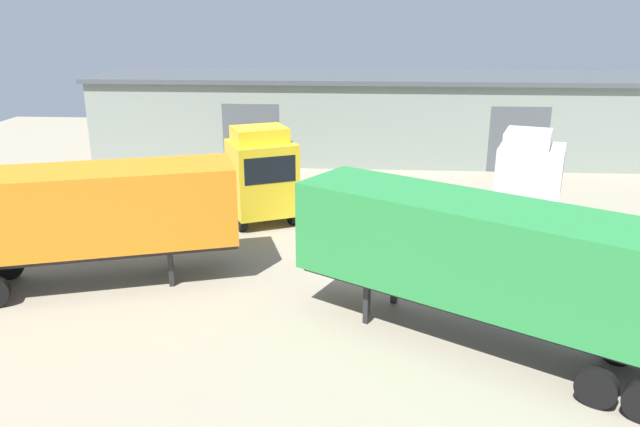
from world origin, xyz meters
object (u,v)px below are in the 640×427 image
(container_trailer_blue, at_px, (85,212))
(gravel_pile, at_px, (124,190))
(tractor_unit_yellow, at_px, (259,176))
(tractor_unit_white, at_px, (515,185))
(oil_drum, at_px, (327,257))
(container_trailer_green, at_px, (484,256))

(container_trailer_blue, distance_m, gravel_pile, 8.20)
(gravel_pile, bearing_deg, tractor_unit_yellow, -8.44)
(tractor_unit_white, distance_m, gravel_pile, 16.78)
(oil_drum, bearing_deg, gravel_pile, 146.99)
(container_trailer_blue, height_order, tractor_unit_yellow, tractor_unit_yellow)
(tractor_unit_white, xyz_separation_m, container_trailer_blue, (-14.84, -6.19, 0.55))
(container_trailer_blue, xyz_separation_m, oil_drum, (7.59, 1.72, -2.04))
(container_trailer_blue, bearing_deg, tractor_unit_white, 5.05)
(tractor_unit_yellow, distance_m, oil_drum, 6.25)
(tractor_unit_yellow, bearing_deg, tractor_unit_white, 60.78)
(tractor_unit_white, height_order, gravel_pile, tractor_unit_white)
(tractor_unit_yellow, height_order, oil_drum, tractor_unit_yellow)
(container_trailer_green, distance_m, container_trailer_blue, 12.29)
(container_trailer_blue, bearing_deg, tractor_unit_yellow, 39.73)
(oil_drum, bearing_deg, tractor_unit_white, 31.69)
(gravel_pile, relative_size, oil_drum, 2.83)
(container_trailer_blue, height_order, gravel_pile, container_trailer_blue)
(tractor_unit_white, bearing_deg, tractor_unit_yellow, -165.68)
(container_trailer_green, xyz_separation_m, container_trailer_blue, (-11.92, 3.01, -0.04))
(container_trailer_green, xyz_separation_m, oil_drum, (-4.33, 4.73, -2.08))
(container_trailer_green, height_order, tractor_unit_yellow, tractor_unit_yellow)
(tractor_unit_white, xyz_separation_m, tractor_unit_yellow, (-10.41, 0.72, -0.04))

